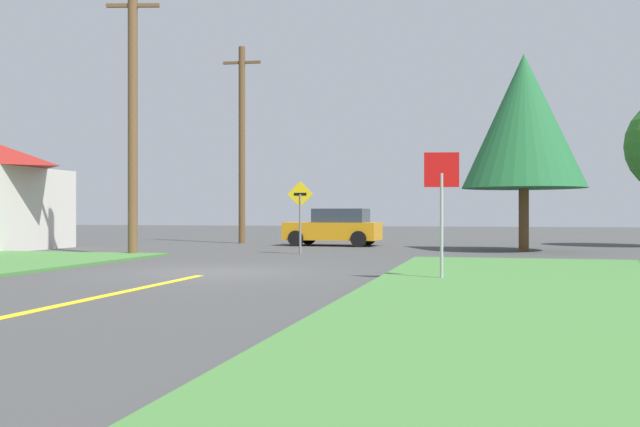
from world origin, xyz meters
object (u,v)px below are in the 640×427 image
object	(u,v)px
utility_pole_mid	(133,117)
direction_sign	(300,209)
stop_sign	(442,191)
utility_pole_far	(242,143)
oak_tree_left	(524,121)
car_approaching_junction	(335,227)

from	to	relation	value
utility_pole_mid	direction_sign	size ratio (longest dim) A/B	3.62
stop_sign	utility_pole_far	xyz separation A→B (m)	(-10.51, 16.74, 2.86)
utility_pole_far	stop_sign	bearing A→B (deg)	-57.88
direction_sign	oak_tree_left	size ratio (longest dim) A/B	0.34
stop_sign	oak_tree_left	distance (m)	13.19
utility_pole_mid	oak_tree_left	xyz separation A→B (m)	(12.94, 5.84, 0.18)
stop_sign	car_approaching_junction	distance (m)	16.40
utility_pole_mid	direction_sign	world-z (taller)	utility_pole_mid
car_approaching_junction	utility_pole_mid	distance (m)	10.65
stop_sign	oak_tree_left	bearing A→B (deg)	-108.42
stop_sign	oak_tree_left	xyz separation A→B (m)	(2.14, 12.67, 2.98)
car_approaching_junction	direction_sign	size ratio (longest dim) A/B	1.64
utility_pole_far	oak_tree_left	size ratio (longest dim) A/B	1.25
utility_pole_mid	oak_tree_left	size ratio (longest dim) A/B	1.24
oak_tree_left	direction_sign	bearing A→B (deg)	-153.61
stop_sign	oak_tree_left	world-z (taller)	oak_tree_left
car_approaching_junction	oak_tree_left	bearing A→B (deg)	163.73
car_approaching_junction	utility_pole_mid	size ratio (longest dim) A/B	0.45
utility_pole_mid	utility_pole_far	size ratio (longest dim) A/B	0.99
stop_sign	car_approaching_junction	size ratio (longest dim) A/B	0.65
direction_sign	oak_tree_left	world-z (taller)	oak_tree_left
car_approaching_junction	oak_tree_left	size ratio (longest dim) A/B	0.56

